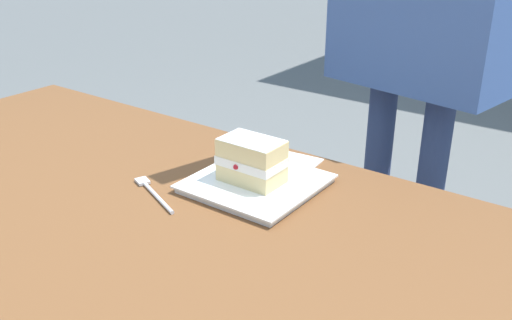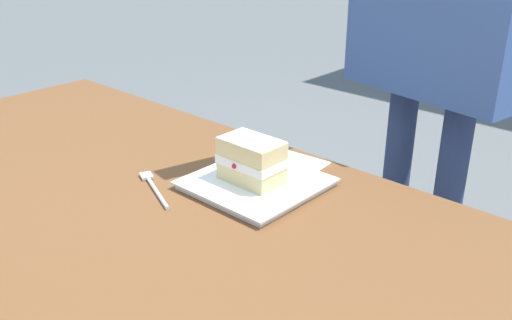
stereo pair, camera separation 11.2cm
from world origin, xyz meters
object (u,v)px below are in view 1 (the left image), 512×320
Objects in this scene: dessert_fork at (153,192)px; dessert_plate at (256,184)px; paper_napkin at (288,160)px; cake_slice at (252,161)px; patio_table at (88,248)px.

dessert_plate is at bearing 44.29° from dessert_fork.
dessert_plate is 1.64× the size of paper_napkin.
cake_slice is at bearing -83.73° from paper_napkin.
paper_napkin is (-0.02, 0.16, -0.06)m from cake_slice.
dessert_plate is at bearing -81.47° from paper_napkin.
patio_table is 0.16m from dessert_fork.
cake_slice is 0.85× the size of paper_napkin.
dessert_plate is 0.15m from paper_napkin.
dessert_fork is (-0.14, -0.14, -0.06)m from cake_slice.
dessert_fork is at bearing 64.00° from patio_table.
dessert_plate is 0.05m from cake_slice.
paper_napkin is (0.12, 0.30, -0.00)m from dessert_fork.
dessert_plate is 1.93× the size of cake_slice.
cake_slice reaches higher than paper_napkin.
dessert_fork reaches higher than patio_table.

